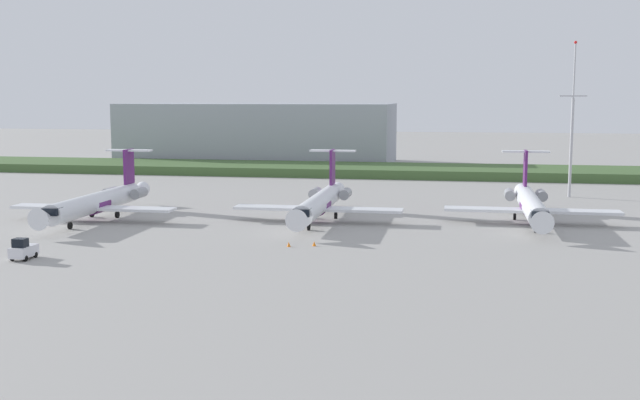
# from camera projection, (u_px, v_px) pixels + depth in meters

# --- Properties ---
(ground_plane) EXTENTS (500.00, 500.00, 0.00)m
(ground_plane) POSITION_uv_depth(u_px,v_px,m) (341.00, 204.00, 122.68)
(ground_plane) COLOR #9E9B96
(grass_berm) EXTENTS (320.00, 20.00, 1.88)m
(grass_berm) POSITION_uv_depth(u_px,v_px,m) (373.00, 170.00, 168.01)
(grass_berm) COLOR #426033
(grass_berm) RESTS_ON ground
(regional_jet_nearest) EXTENTS (22.81, 31.00, 9.00)m
(regional_jet_nearest) POSITION_uv_depth(u_px,v_px,m) (98.00, 201.00, 106.60)
(regional_jet_nearest) COLOR silver
(regional_jet_nearest) RESTS_ON ground
(regional_jet_second) EXTENTS (22.81, 31.00, 9.00)m
(regional_jet_second) POSITION_uv_depth(u_px,v_px,m) (320.00, 202.00, 105.79)
(regional_jet_second) COLOR silver
(regional_jet_second) RESTS_ON ground
(regional_jet_third) EXTENTS (22.81, 31.00, 9.00)m
(regional_jet_third) POSITION_uv_depth(u_px,v_px,m) (531.00, 204.00, 104.16)
(regional_jet_third) COLOR silver
(regional_jet_third) RESTS_ON ground
(antenna_mast) EXTENTS (4.40, 0.50, 25.86)m
(antenna_mast) POSITION_uv_depth(u_px,v_px,m) (572.00, 133.00, 129.18)
(antenna_mast) COLOR #B2B2B7
(antenna_mast) RESTS_ON ground
(distant_hangar) EXTENTS (67.46, 28.49, 14.96)m
(distant_hangar) POSITION_uv_depth(u_px,v_px,m) (259.00, 133.00, 197.62)
(distant_hangar) COLOR #9EA3AD
(distant_hangar) RESTS_ON ground
(baggage_tug) EXTENTS (1.72, 3.20, 2.30)m
(baggage_tug) POSITION_uv_depth(u_px,v_px,m) (23.00, 250.00, 80.74)
(baggage_tug) COLOR silver
(baggage_tug) RESTS_ON ground
(safety_cone_front_marker) EXTENTS (0.44, 0.44, 0.55)m
(safety_cone_front_marker) POSITION_uv_depth(u_px,v_px,m) (289.00, 244.00, 87.63)
(safety_cone_front_marker) COLOR orange
(safety_cone_front_marker) RESTS_ON ground
(safety_cone_mid_marker) EXTENTS (0.44, 0.44, 0.55)m
(safety_cone_mid_marker) POSITION_uv_depth(u_px,v_px,m) (314.00, 244.00, 87.99)
(safety_cone_mid_marker) COLOR orange
(safety_cone_mid_marker) RESTS_ON ground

